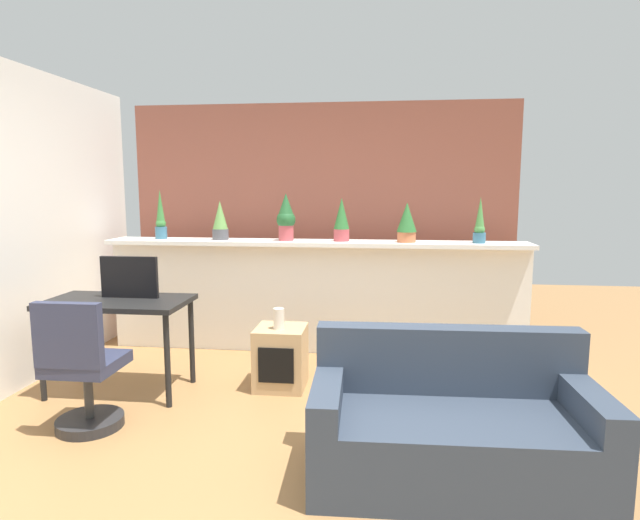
% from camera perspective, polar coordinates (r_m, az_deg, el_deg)
% --- Properties ---
extents(ground_plane, '(12.00, 12.00, 0.00)m').
position_cam_1_polar(ground_plane, '(3.50, -5.00, -19.75)').
color(ground_plane, '#9E7042').
extents(divider_wall, '(4.08, 0.16, 1.07)m').
position_cam_1_polar(divider_wall, '(5.19, -0.60, -4.19)').
color(divider_wall, white).
rests_on(divider_wall, ground).
extents(plant_shelf, '(4.08, 0.40, 0.04)m').
position_cam_1_polar(plant_shelf, '(5.06, -0.66, 1.87)').
color(plant_shelf, white).
rests_on(plant_shelf, divider_wall).
extents(brick_wall_behind, '(4.08, 0.10, 2.50)m').
position_cam_1_polar(brick_wall_behind, '(5.68, 0.16, 4.16)').
color(brick_wall_behind, brown).
rests_on(brick_wall_behind, ground).
extents(potted_plant_0, '(0.12, 0.12, 0.49)m').
position_cam_1_polar(potted_plant_0, '(5.48, -16.95, 4.36)').
color(potted_plant_0, '#386B84').
rests_on(potted_plant_0, plant_shelf).
extents(potted_plant_1, '(0.16, 0.16, 0.38)m').
position_cam_1_polar(potted_plant_1, '(5.27, -10.81, 4.21)').
color(potted_plant_1, '#4C4C51').
rests_on(potted_plant_1, plant_shelf).
extents(potted_plant_2, '(0.18, 0.18, 0.46)m').
position_cam_1_polar(potted_plant_2, '(5.09, -3.72, 4.70)').
color(potted_plant_2, '#B7474C').
rests_on(potted_plant_2, plant_shelf).
extents(potted_plant_3, '(0.15, 0.15, 0.41)m').
position_cam_1_polar(potted_plant_3, '(5.03, 2.36, 4.42)').
color(potted_plant_3, '#B7474C').
rests_on(potted_plant_3, plant_shelf).
extents(potted_plant_4, '(0.19, 0.19, 0.37)m').
position_cam_1_polar(potted_plant_4, '(4.99, 9.43, 4.13)').
color(potted_plant_4, '#C66B42').
rests_on(potted_plant_4, plant_shelf).
extents(potted_plant_5, '(0.12, 0.12, 0.43)m').
position_cam_1_polar(potted_plant_5, '(5.06, 16.99, 3.77)').
color(potted_plant_5, '#386B84').
rests_on(potted_plant_5, plant_shelf).
extents(desk, '(1.10, 0.60, 0.75)m').
position_cam_1_polar(desk, '(4.43, -21.15, -5.10)').
color(desk, black).
rests_on(desk, ground).
extents(tv_monitor, '(0.46, 0.04, 0.33)m').
position_cam_1_polar(tv_monitor, '(4.42, -20.03, -1.76)').
color(tv_monitor, black).
rests_on(tv_monitor, desk).
extents(office_chair, '(0.44, 0.45, 0.91)m').
position_cam_1_polar(office_chair, '(3.88, -24.43, -11.36)').
color(office_chair, '#262628').
rests_on(office_chair, ground).
extents(side_cube_shelf, '(0.40, 0.41, 0.50)m').
position_cam_1_polar(side_cube_shelf, '(4.34, -4.30, -10.53)').
color(side_cube_shelf, tan).
rests_on(side_cube_shelf, ground).
extents(vase_on_shelf, '(0.09, 0.09, 0.17)m').
position_cam_1_polar(vase_on_shelf, '(4.21, -4.51, -6.38)').
color(vase_on_shelf, silver).
rests_on(vase_on_shelf, side_cube_shelf).
extents(couch, '(1.58, 0.81, 0.80)m').
position_cam_1_polar(couch, '(3.17, 14.21, -17.36)').
color(couch, '#333D4C').
rests_on(couch, ground).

